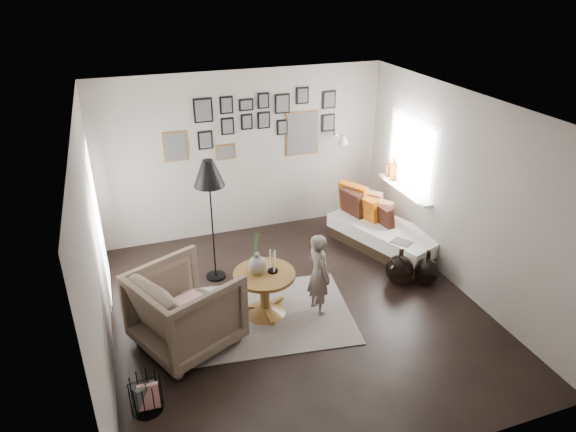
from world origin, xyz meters
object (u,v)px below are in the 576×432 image
object	(u,v)px
daybed	(382,230)
pedestal_table	(265,295)
armchair	(186,309)
demijohn_large	(399,270)
vase	(257,262)
child	(319,274)
magazine_basket	(146,395)
floor_lamp	(209,178)
demijohn_small	(426,271)

from	to	relation	value
daybed	pedestal_table	bearing A→B (deg)	-175.61
armchair	demijohn_large	world-z (taller)	armchair
vase	child	xyz separation A→B (m)	(0.73, -0.18, -0.22)
armchair	child	size ratio (longest dim) A/B	0.96
magazine_basket	child	bearing A→B (deg)	23.04
vase	daybed	bearing A→B (deg)	24.14
daybed	magazine_basket	bearing A→B (deg)	-171.29
floor_lamp	demijohn_small	bearing A→B (deg)	-22.58
child	floor_lamp	bearing A→B (deg)	30.66
floor_lamp	magazine_basket	bearing A→B (deg)	-118.28
pedestal_table	child	world-z (taller)	child
pedestal_table	child	bearing A→B (deg)	-13.77
demijohn_small	child	size ratio (longest dim) A/B	0.47
floor_lamp	demijohn_large	world-z (taller)	floor_lamp
daybed	demijohn_small	bearing A→B (deg)	-107.83
child	demijohn_large	bearing A→B (deg)	-92.16
pedestal_table	magazine_basket	xyz separation A→B (m)	(-1.55, -1.10, -0.09)
magazine_basket	demijohn_large	world-z (taller)	demijohn_large
armchair	pedestal_table	bearing A→B (deg)	-102.17
daybed	child	size ratio (longest dim) A/B	1.76
daybed	child	bearing A→B (deg)	-163.31
floor_lamp	magazine_basket	xyz separation A→B (m)	(-1.15, -2.13, -1.32)
vase	magazine_basket	distance (m)	1.94
armchair	daybed	bearing A→B (deg)	-93.58
floor_lamp	demijohn_large	distance (m)	2.85
armchair	vase	bearing A→B (deg)	-99.90
floor_lamp	magazine_basket	distance (m)	2.75
vase	armchair	bearing A→B (deg)	-164.55
child	demijohn_small	bearing A→B (deg)	-98.18
armchair	demijohn_large	bearing A→B (deg)	-110.09
child	daybed	bearing A→B (deg)	-63.20
pedestal_table	demijohn_small	xyz separation A→B (m)	(2.28, -0.08, -0.08)
floor_lamp	vase	bearing A→B (deg)	-72.23
demijohn_small	pedestal_table	bearing A→B (deg)	177.90
vase	pedestal_table	bearing A→B (deg)	-14.04
floor_lamp	pedestal_table	bearing A→B (deg)	-68.61
vase	armchair	xyz separation A→B (m)	(-0.92, -0.25, -0.29)
armchair	demijohn_small	distance (m)	3.30
demijohn_small	child	bearing A→B (deg)	-177.34
demijohn_small	demijohn_large	bearing A→B (deg)	161.08
daybed	demijohn_large	distance (m)	1.06
magazine_basket	demijohn_small	xyz separation A→B (m)	(3.83, 1.01, 0.01)
floor_lamp	child	world-z (taller)	floor_lamp
pedestal_table	demijohn_large	world-z (taller)	pedestal_table
pedestal_table	magazine_basket	bearing A→B (deg)	-144.75
armchair	magazine_basket	size ratio (longest dim) A/B	2.78
demijohn_large	pedestal_table	bearing A→B (deg)	-178.92
pedestal_table	demijohn_small	distance (m)	2.29
pedestal_table	daybed	xyz separation A→B (m)	(2.22, 1.05, 0.00)
demijohn_large	armchair	bearing A→B (deg)	-174.74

